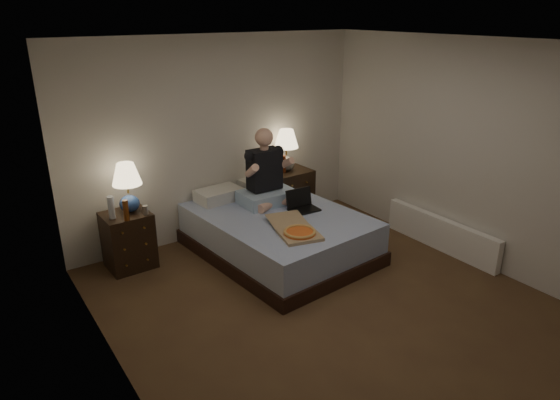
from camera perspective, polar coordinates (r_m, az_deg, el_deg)
floor at (r=5.08m, az=5.87°, el=-12.05°), size 4.00×4.50×0.00m
ceiling at (r=4.27m, az=7.15°, el=17.37°), size 4.00×4.50×0.00m
wall_back at (r=6.32m, az=-6.97°, el=7.02°), size 4.00×0.00×2.50m
wall_left at (r=3.64m, az=-18.41°, el=-4.68°), size 0.00×4.50×2.50m
wall_right at (r=5.97m, az=21.28°, el=4.91°), size 0.00×4.50×2.50m
bed at (r=5.96m, az=-0.16°, el=-3.84°), size 1.71×2.18×0.51m
nightstand_left at (r=5.89m, az=-16.93°, el=-4.42°), size 0.51×0.46×0.65m
nightstand_right at (r=6.88m, az=0.93°, el=0.58°), size 0.58×0.52×0.72m
lamp_left at (r=5.71m, az=-17.01°, el=1.35°), size 0.39×0.39×0.56m
lamp_right at (r=6.66m, az=0.73°, el=5.71°), size 0.34×0.34×0.56m
water_bottle at (r=5.63m, az=-18.72°, el=-0.81°), size 0.07×0.07×0.25m
soda_can at (r=5.66m, az=-15.15°, el=-1.12°), size 0.07×0.07×0.10m
beer_bottle_left at (r=5.53m, az=-17.19°, el=-1.14°), size 0.06×0.06×0.23m
beer_bottle_right at (r=6.62m, az=0.42°, el=4.13°), size 0.06×0.06×0.23m
person at (r=6.03m, az=-1.54°, el=3.80°), size 0.66×0.52×0.93m
laptop at (r=5.90m, az=2.79°, el=-0.13°), size 0.35×0.30×0.24m
pizza_box at (r=5.27m, az=2.26°, el=-3.78°), size 0.57×0.83×0.08m
radiator at (r=6.40m, az=17.89°, el=-3.67°), size 0.10×1.60×0.40m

